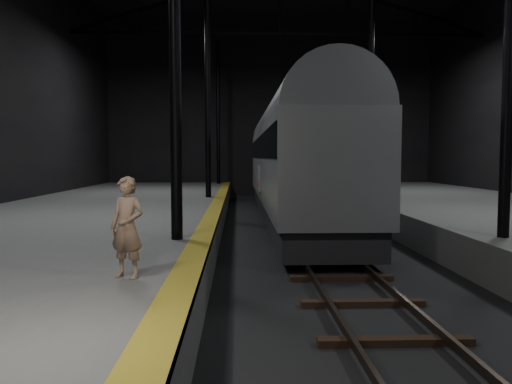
{
  "coord_description": "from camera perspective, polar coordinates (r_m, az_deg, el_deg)",
  "views": [
    {
      "loc": [
        -2.4,
        -15.35,
        2.87
      ],
      "look_at": [
        -1.95,
        -2.9,
        2.0
      ],
      "focal_mm": 35.0,
      "sensor_mm": 36.0,
      "label": 1
    }
  ],
  "objects": [
    {
      "name": "ground",
      "position": [
        15.8,
        6.76,
        -6.5
      ],
      "size": [
        44.0,
        44.0,
        0.0
      ],
      "primitive_type": "plane",
      "color": "black",
      "rests_on": "ground"
    },
    {
      "name": "platform_left",
      "position": [
        16.35,
        -20.26,
        -4.59
      ],
      "size": [
        9.0,
        43.8,
        1.0
      ],
      "primitive_type": "cube",
      "color": "#535351",
      "rests_on": "ground"
    },
    {
      "name": "tactile_strip",
      "position": [
        15.49,
        -5.19,
        -2.94
      ],
      "size": [
        0.5,
        43.8,
        0.01
      ],
      "primitive_type": "cube",
      "color": "olive",
      "rests_on": "platform_left"
    },
    {
      "name": "track",
      "position": [
        15.79,
        6.77,
        -6.25
      ],
      "size": [
        2.4,
        43.0,
        0.24
      ],
      "color": "#3F3328",
      "rests_on": "ground"
    },
    {
      "name": "train",
      "position": [
        21.97,
        4.24,
        4.38
      ],
      "size": [
        3.03,
        20.26,
        5.42
      ],
      "color": "#9D9FA5",
      "rests_on": "ground"
    },
    {
      "name": "woman",
      "position": [
        7.97,
        -14.51,
        -3.94
      ],
      "size": [
        0.68,
        0.58,
        1.58
      ],
      "primitive_type": "imported",
      "rotation": [
        0.0,
        0.0,
        -0.41
      ],
      "color": "#8C6C55",
      "rests_on": "platform_left"
    }
  ]
}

